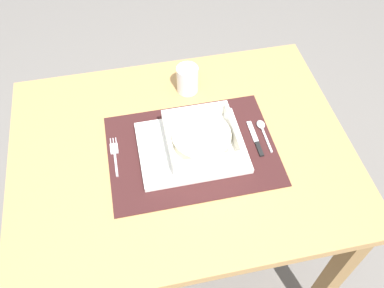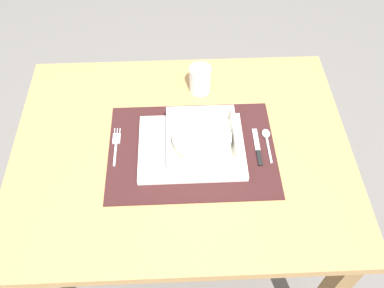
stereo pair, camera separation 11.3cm
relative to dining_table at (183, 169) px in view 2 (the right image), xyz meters
The scene contains 9 objects.
ground_plane 0.64m from the dining_table, ahead, with size 6.00×6.00×0.00m, color slate.
dining_table is the anchor object (origin of this frame).
placemat 0.11m from the dining_table, 22.83° to the right, with size 0.47×0.34×0.00m, color #381919.
serving_plate 0.12m from the dining_table, 17.31° to the right, with size 0.30×0.23×0.02m, color white.
porridge_bowl 0.16m from the dining_table, ahead, with size 0.19×0.19×0.06m.
fork 0.22m from the dining_table, behind, with size 0.02×0.13×0.00m.
spoon 0.27m from the dining_table, ahead, with size 0.02×0.12×0.01m.
butter_knife 0.24m from the dining_table, ahead, with size 0.01×0.13×0.01m.
drinking_glass 0.28m from the dining_table, 74.27° to the left, with size 0.07×0.07×0.09m.
Camera 2 is at (-0.00, -0.70, 1.68)m, focal length 38.06 mm.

